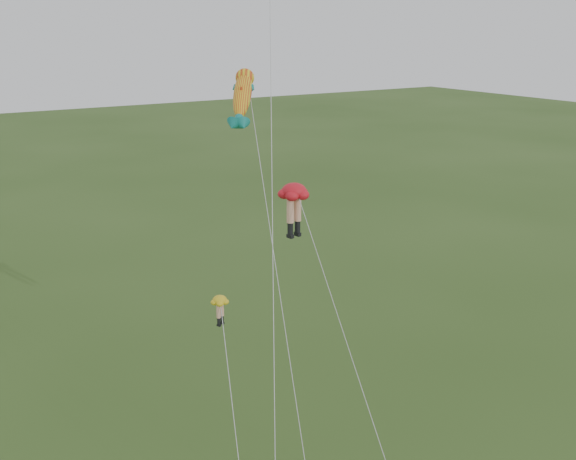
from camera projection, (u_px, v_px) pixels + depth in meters
legs_kite_red_mid at (295, 198)px, 31.23m from camera, size 1.87×10.89×12.66m
legs_kite_yellow at (222, 323)px, 26.19m from camera, size 2.10×5.81×9.37m
fish_kite at (243, 96)px, 28.41m from camera, size 2.81×9.99×18.39m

